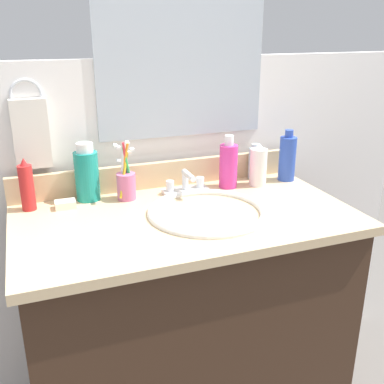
{
  "coord_description": "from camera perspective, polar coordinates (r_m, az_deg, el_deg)",
  "views": [
    {
      "loc": [
        -0.43,
        -1.21,
        1.4
      ],
      "look_at": [
        0.02,
        0.0,
        0.93
      ],
      "focal_mm": 42.63,
      "sensor_mm": 36.0,
      "label": 1
    }
  ],
  "objects": [
    {
      "name": "soap_bar",
      "position": [
        1.49,
        -15.57,
        -1.5
      ],
      "size": [
        0.06,
        0.04,
        0.02
      ],
      "primitive_type": "cube",
      "color": "white",
      "rests_on": "countertop"
    },
    {
      "name": "sink_basin",
      "position": [
        1.41,
        1.91,
        -3.79
      ],
      "size": [
        0.37,
        0.37,
        0.11
      ],
      "color": "white",
      "rests_on": "countertop"
    },
    {
      "name": "bottle_lotion_white",
      "position": [
        1.64,
        8.3,
        3.24
      ],
      "size": [
        0.06,
        0.06,
        0.15
      ],
      "color": "white",
      "rests_on": "countertop"
    },
    {
      "name": "bottle_spray_red",
      "position": [
        1.49,
        -19.97,
        0.64
      ],
      "size": [
        0.04,
        0.04,
        0.17
      ],
      "color": "red",
      "rests_on": "countertop"
    },
    {
      "name": "cup_pink",
      "position": [
        1.51,
        -8.24,
        1.13
      ],
      "size": [
        0.07,
        0.08,
        0.2
      ],
      "color": "#D16693",
      "rests_on": "countertop"
    },
    {
      "name": "mirror_panel",
      "position": [
        1.61,
        -1.25,
        16.87
      ],
      "size": [
        0.6,
        0.01,
        0.56
      ],
      "primitive_type": "cube",
      "color": "#B2BCC6"
    },
    {
      "name": "bottle_soap_pink",
      "position": [
        1.6,
        4.58,
        3.38
      ],
      "size": [
        0.06,
        0.06,
        0.19
      ],
      "color": "#D8338C",
      "rests_on": "countertop"
    },
    {
      "name": "bottle_mouthwash_teal",
      "position": [
        1.52,
        -13.03,
        2.23
      ],
      "size": [
        0.08,
        0.08,
        0.19
      ],
      "color": "teal",
      "rests_on": "countertop"
    },
    {
      "name": "towel_ring",
      "position": [
        1.53,
        -20.04,
        11.37
      ],
      "size": [
        0.1,
        0.01,
        0.1
      ],
      "primitive_type": "torus",
      "rotation": [
        1.57,
        0.0,
        0.0
      ],
      "color": "silver"
    },
    {
      "name": "bottle_shampoo_blue",
      "position": [
        1.71,
        11.84,
        4.2
      ],
      "size": [
        0.06,
        0.06,
        0.19
      ],
      "color": "#2D4CB2",
      "rests_on": "countertop"
    },
    {
      "name": "faucet",
      "position": [
        1.56,
        -0.78,
        0.88
      ],
      "size": [
        0.16,
        0.1,
        0.08
      ],
      "color": "silver",
      "rests_on": "countertop"
    },
    {
      "name": "hand_towel",
      "position": [
        1.53,
        -19.49,
        6.87
      ],
      "size": [
        0.11,
        0.04,
        0.22
      ],
      "primitive_type": "cube",
      "color": "silver"
    },
    {
      "name": "vanity_cabinet",
      "position": [
        1.62,
        -0.66,
        -17.42
      ],
      "size": [
        0.99,
        0.52,
        0.83
      ],
      "primitive_type": "cube",
      "color": "#382316",
      "rests_on": "ground_plane"
    },
    {
      "name": "backsplash",
      "position": [
        1.62,
        -4.01,
        2.21
      ],
      "size": [
        1.03,
        0.02,
        0.09
      ],
      "primitive_type": "cube",
      "color": "#D1B284",
      "rests_on": "countertop"
    },
    {
      "name": "back_wall",
      "position": [
        1.77,
        -4.4,
        -5.06
      ],
      "size": [
        2.13,
        0.04,
        1.3
      ],
      "primitive_type": "cube",
      "color": "white",
      "rests_on": "ground_plane"
    },
    {
      "name": "bottle_gel_clear",
      "position": [
        1.72,
        7.88,
        3.69
      ],
      "size": [
        0.05,
        0.05,
        0.13
      ],
      "color": "silver",
      "rests_on": "countertop"
    },
    {
      "name": "countertop",
      "position": [
        1.4,
        -0.73,
        -3.33
      ],
      "size": [
        1.03,
        0.57,
        0.03
      ],
      "primitive_type": "cube",
      "color": "#D1B284",
      "rests_on": "vanity_cabinet"
    }
  ]
}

